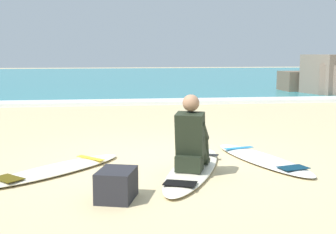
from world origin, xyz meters
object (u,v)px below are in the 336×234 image
Objects in this scene: surfer_seated at (191,140)px; beach_bag at (117,185)px; surfboard_main at (193,169)px; surfboard_spare_near at (55,169)px; surfboard_spare_far at (262,159)px.

surfer_seated reaches higher than beach_bag.
surfboard_spare_near is (-1.77, 0.21, 0.00)m from surfboard_main.
surfboard_spare_far is 4.71× the size of beach_bag.
surfboard_main is at bearing -6.68° from surfboard_spare_near.
surfboard_main and surfboard_spare_near have the same top height.
surfer_seated is (-0.05, -0.13, 0.40)m from surfboard_main.
surfer_seated reaches higher than surfboard_spare_near.
surfboard_spare_near is at bearing 168.98° from surfer_seated.
surfboard_spare_near is at bearing 121.72° from beach_bag.
surfboard_main and surfboard_spare_far have the same top height.
surfer_seated is 1.34m from beach_bag.
surfboard_main is 1.16m from surfboard_spare_far.
surfboard_spare_near is 2.85m from surfboard_spare_far.
surfboard_spare_far is (2.84, 0.22, -0.00)m from surfboard_spare_near.
beach_bag is at bearing -134.81° from surfboard_main.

